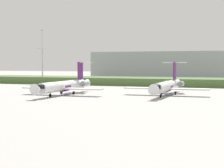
{
  "coord_description": "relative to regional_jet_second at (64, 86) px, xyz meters",
  "views": [
    {
      "loc": [
        35.37,
        -80.73,
        8.7
      ],
      "look_at": [
        0.0,
        17.54,
        3.0
      ],
      "focal_mm": 62.23,
      "sensor_mm": 36.0,
      "label": 1
    }
  ],
  "objects": [
    {
      "name": "grass_berm",
      "position": [
        12.51,
        52.93,
        -1.09
      ],
      "size": [
        320.0,
        20.0,
        2.9
      ],
      "primitive_type": "cube",
      "color": "#4C6B38",
      "rests_on": "ground"
    },
    {
      "name": "regional_jet_third",
      "position": [
        26.56,
        8.6,
        0.0
      ],
      "size": [
        22.81,
        31.0,
        9.0
      ],
      "color": "silver",
      "rests_on": "ground"
    },
    {
      "name": "antenna_mast",
      "position": [
        -34.71,
        48.39,
        6.84
      ],
      "size": [
        4.4,
        0.5,
        22.56
      ],
      "color": "#B2B2B7",
      "rests_on": "ground"
    },
    {
      "name": "distant_hangar",
      "position": [
        9.27,
        85.15,
        4.38
      ],
      "size": [
        66.04,
        21.68,
        13.83
      ],
      "primitive_type": "cube",
      "color": "#9EA3AD",
      "rests_on": "ground"
    },
    {
      "name": "ground_plane",
      "position": [
        12.51,
        15.95,
        -2.54
      ],
      "size": [
        500.0,
        500.0,
        0.0
      ],
      "primitive_type": "plane",
      "color": "#9E9B96"
    },
    {
      "name": "regional_jet_second",
      "position": [
        0.0,
        0.0,
        0.0
      ],
      "size": [
        22.81,
        31.0,
        9.0
      ],
      "color": "silver",
      "rests_on": "ground"
    }
  ]
}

